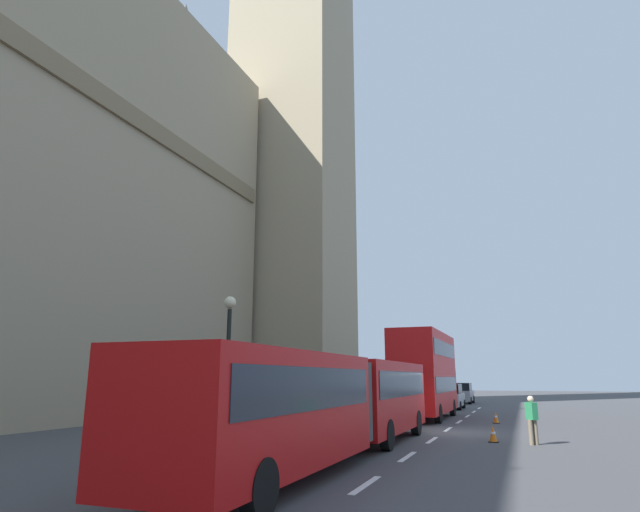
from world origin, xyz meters
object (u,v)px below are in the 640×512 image
object	(u,v)px
double_decker_bus	(425,371)
traffic_cone_west	(493,434)
articulated_bus	(333,397)
street_lamp	(228,357)
sedan_lead	(450,397)
sedan_trailing	(462,393)
pedestrian_near_cones	(532,418)
traffic_cone_middle	(496,418)

from	to	relation	value
double_decker_bus	traffic_cone_west	xyz separation A→B (m)	(-10.58, -4.23, -2.43)
articulated_bus	double_decker_bus	xyz separation A→B (m)	(16.37, 0.00, 0.96)
double_decker_bus	street_lamp	world-z (taller)	street_lamp
articulated_bus	sedan_lead	world-z (taller)	articulated_bus
sedan_trailing	pedestrian_near_cones	distance (m)	31.36
traffic_cone_west	street_lamp	size ratio (longest dim) A/B	0.11
traffic_cone_west	pedestrian_near_cones	distance (m)	1.56
sedan_lead	pedestrian_near_cones	distance (m)	22.09
sedan_lead	street_lamp	world-z (taller)	street_lamp
pedestrian_near_cones	sedan_trailing	bearing A→B (deg)	10.42
sedan_lead	traffic_cone_middle	world-z (taller)	sedan_lead
street_lamp	articulated_bus	bearing A→B (deg)	-106.44
sedan_lead	traffic_cone_west	world-z (taller)	sedan_lead
double_decker_bus	articulated_bus	bearing A→B (deg)	-179.99
sedan_lead	pedestrian_near_cones	xyz separation A→B (m)	(-21.37, -5.58, -0.00)
sedan_trailing	traffic_cone_middle	distance (m)	22.08
articulated_bus	pedestrian_near_cones	bearing A→B (deg)	-45.83
articulated_bus	street_lamp	bearing A→B (deg)	73.56
sedan_lead	pedestrian_near_cones	size ratio (longest dim) A/B	2.60
articulated_bus	pedestrian_near_cones	size ratio (longest dim) A/B	10.27
traffic_cone_middle	articulated_bus	bearing A→B (deg)	164.99
sedan_lead	traffic_cone_west	distance (m)	21.47
articulated_bus	pedestrian_near_cones	distance (m)	7.89
articulated_bus	street_lamp	world-z (taller)	street_lamp
sedan_lead	sedan_trailing	xyz separation A→B (m)	(9.48, 0.09, 0.00)
articulated_bus	traffic_cone_middle	distance (m)	15.19
traffic_cone_west	street_lamp	bearing A→B (deg)	117.04
sedan_lead	traffic_cone_middle	bearing A→B (deg)	-162.44
articulated_bus	double_decker_bus	bearing A→B (deg)	0.01
articulated_bus	sedan_trailing	distance (m)	36.32
double_decker_bus	sedan_trailing	xyz separation A→B (m)	(19.94, 0.05, -1.79)
sedan_lead	traffic_cone_west	bearing A→B (deg)	-168.75
double_decker_bus	street_lamp	bearing A→B (deg)	163.32
double_decker_bus	sedan_trailing	size ratio (longest dim) A/B	2.12
double_decker_bus	traffic_cone_west	world-z (taller)	double_decker_bus
double_decker_bus	street_lamp	size ratio (longest dim) A/B	1.77
traffic_cone_middle	pedestrian_near_cones	size ratio (longest dim) A/B	0.34
sedan_trailing	traffic_cone_middle	xyz separation A→B (m)	(-21.71, -3.96, -0.63)
traffic_cone_west	traffic_cone_middle	xyz separation A→B (m)	(8.81, 0.32, 0.00)
sedan_trailing	traffic_cone_west	distance (m)	30.83
street_lamp	pedestrian_near_cones	bearing A→B (deg)	-67.79
sedan_trailing	traffic_cone_west	size ratio (longest dim) A/B	7.59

